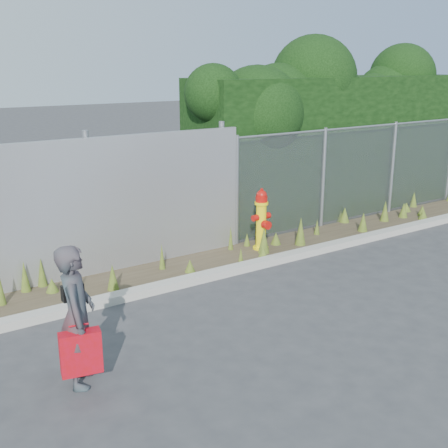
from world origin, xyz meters
TOP-DOWN VIEW (x-y plane):
  - ground at (0.00, 0.00)m, footprint 80.00×80.00m
  - curb at (0.00, 1.80)m, footprint 16.00×0.22m
  - weed_strip at (-0.72, 2.47)m, footprint 16.00×1.35m
  - chainlink_fence at (4.25, 3.00)m, footprint 6.50×0.07m
  - hedge at (4.27, 4.03)m, footprint 7.65×2.13m
  - fire_hydrant at (1.24, 2.49)m, footprint 0.38×0.34m
  - woman at (-3.04, 0.04)m, footprint 0.56×0.66m
  - red_tote_bag at (-3.08, -0.12)m, footprint 0.42×0.15m
  - black_shoulder_bag at (-3.02, 0.17)m, footprint 0.23×0.09m

SIDE VIEW (x-z plane):
  - ground at x=0.00m, z-range 0.00..0.00m
  - curb at x=0.00m, z-range 0.00..0.12m
  - weed_strip at x=-0.72m, z-range -0.13..0.41m
  - red_tote_bag at x=-3.08m, z-range 0.17..0.71m
  - fire_hydrant at x=1.24m, z-range -0.02..1.13m
  - woman at x=-3.04m, z-range 0.00..1.54m
  - black_shoulder_bag at x=-3.02m, z-range 0.91..1.08m
  - chainlink_fence at x=4.25m, z-range 0.01..2.06m
  - hedge at x=4.27m, z-range 0.08..3.96m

